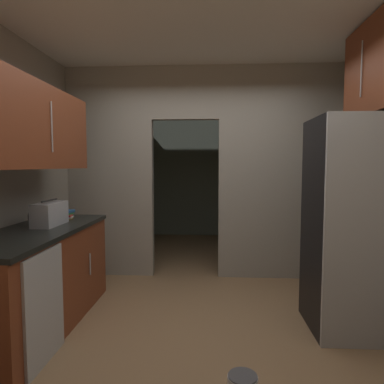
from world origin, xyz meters
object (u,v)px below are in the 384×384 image
Objects in this scene: dishwasher at (45,308)px; book_stack at (66,215)px; refrigerator at (355,225)px; boombox at (50,214)px.

dishwasher is 1.27m from book_stack.
refrigerator reaches higher than book_stack.
dishwasher is at bearing -74.42° from book_stack.
boombox is (-2.82, 0.07, 0.07)m from refrigerator.
boombox is at bearing -90.08° from book_stack.
book_stack is at bearing 89.92° from boombox.
refrigerator is 11.15× the size of book_stack.
book_stack is (-0.31, 1.11, 0.53)m from dishwasher.
refrigerator is 2.82m from boombox.
book_stack is (0.00, 0.36, -0.06)m from boombox.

